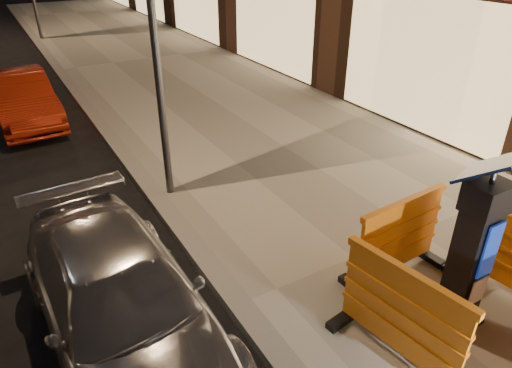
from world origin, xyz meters
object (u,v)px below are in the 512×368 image
parking_kiosk (473,250)px  barrier_back (399,238)px  barrier_kerbside (401,315)px  car_red (28,123)px  car_silver (128,338)px

parking_kiosk → barrier_back: (0.00, 0.95, -0.45)m
parking_kiosk → barrier_kerbside: 1.05m
barrier_back → barrier_kerbside: size_ratio=1.00×
car_red → car_silver: bearing=-91.8°
barrier_back → car_red: 9.42m
car_silver → barrier_kerbside: bearing=-39.2°
barrier_back → car_silver: 3.47m
parking_kiosk → car_red: 10.35m
parking_kiosk → barrier_kerbside: parking_kiosk is taller
barrier_back → car_silver: size_ratio=0.36×
car_red → parking_kiosk: bearing=-73.3°
barrier_back → car_red: size_ratio=0.40×
barrier_kerbside → car_red: (-2.50, 9.68, -0.72)m
parking_kiosk → barrier_back: 1.05m
parking_kiosk → car_red: bearing=102.8°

